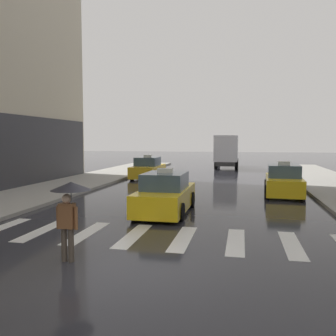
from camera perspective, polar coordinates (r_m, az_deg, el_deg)
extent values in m
plane|color=#26262B|center=(8.18, -6.72, -16.49)|extent=(160.00, 160.00, 0.00)
cube|color=silver|center=(13.22, -25.33, -8.69)|extent=(0.50, 2.80, 0.01)
cube|color=silver|center=(12.37, -19.54, -9.41)|extent=(0.50, 2.80, 0.01)
cube|color=silver|center=(11.66, -12.94, -10.11)|extent=(0.50, 2.80, 0.01)
cube|color=silver|center=(11.12, -5.57, -10.74)|extent=(0.50, 2.80, 0.01)
cube|color=silver|center=(10.77, 2.44, -11.22)|extent=(0.50, 2.80, 0.01)
cube|color=silver|center=(10.64, 10.83, -11.50)|extent=(0.50, 2.80, 0.01)
cube|color=silver|center=(10.73, 19.27, -11.54)|extent=(0.50, 2.80, 0.01)
cube|color=yellow|center=(14.36, -0.38, -4.95)|extent=(1.81, 4.51, 0.84)
cube|color=#384C5B|center=(14.16, -0.47, -2.06)|extent=(1.61, 2.10, 0.64)
cube|color=silver|center=(14.12, -0.47, -0.41)|extent=(0.60, 0.24, 0.18)
cylinder|color=black|center=(15.89, -2.36, -4.88)|extent=(0.22, 0.66, 0.66)
cylinder|color=black|center=(15.56, 3.78, -5.08)|extent=(0.22, 0.66, 0.66)
cylinder|color=black|center=(13.33, -5.25, -6.72)|extent=(0.22, 0.66, 0.66)
cylinder|color=black|center=(12.94, 2.06, -7.05)|extent=(0.22, 0.66, 0.66)
cube|color=#F2EAB2|center=(16.68, -0.83, -3.48)|extent=(0.20, 0.04, 0.14)
cube|color=#F2EAB2|center=(16.45, 3.46, -3.60)|extent=(0.20, 0.04, 0.14)
cube|color=yellow|center=(19.90, 18.05, -2.52)|extent=(2.04, 4.59, 0.84)
cube|color=#384C5B|center=(19.72, 18.11, -0.42)|extent=(1.71, 2.18, 0.64)
cube|color=silver|center=(19.69, 18.14, 0.77)|extent=(0.61, 0.27, 0.18)
cylinder|color=black|center=(21.23, 15.53, -2.66)|extent=(0.26, 0.67, 0.66)
cylinder|color=black|center=(21.32, 20.13, -2.74)|extent=(0.26, 0.67, 0.66)
cylinder|color=black|center=(18.56, 15.61, -3.68)|extent=(0.26, 0.67, 0.66)
cylinder|color=black|center=(18.66, 20.88, -3.77)|extent=(0.26, 0.67, 0.66)
cube|color=#F2EAB2|center=(22.12, 16.10, -1.67)|extent=(0.20, 0.05, 0.14)
cube|color=#F2EAB2|center=(22.18, 19.35, -1.73)|extent=(0.20, 0.05, 0.14)
cube|color=gold|center=(27.08, -3.22, -0.48)|extent=(1.81, 4.51, 0.84)
cube|color=#384C5B|center=(26.93, -3.28, 1.07)|extent=(1.61, 2.10, 0.64)
cube|color=silver|center=(26.91, -3.29, 1.94)|extent=(0.60, 0.24, 0.18)
cylinder|color=black|center=(28.63, -4.18, -0.68)|extent=(0.22, 0.66, 0.66)
cylinder|color=black|center=(28.21, -0.84, -0.74)|extent=(0.22, 0.66, 0.66)
cylinder|color=black|center=(26.05, -5.80, -1.21)|extent=(0.22, 0.66, 0.66)
cylinder|color=black|center=(25.59, -2.14, -1.29)|extent=(0.22, 0.66, 0.66)
cube|color=#F2EAB2|center=(29.43, -3.28, 0.00)|extent=(0.20, 0.04, 0.14)
cube|color=#F2EAB2|center=(29.13, -0.88, -0.04)|extent=(0.20, 0.04, 0.14)
cube|color=#2D2D2D|center=(36.86, 9.40, 0.94)|extent=(1.81, 6.60, 0.40)
cube|color=silver|center=(40.10, 9.62, 3.01)|extent=(2.10, 1.80, 2.10)
cube|color=#384C5B|center=(41.01, 9.67, 3.56)|extent=(1.89, 0.04, 0.95)
cube|color=silver|center=(35.90, 9.38, 3.16)|extent=(2.21, 4.80, 2.50)
cylinder|color=black|center=(40.01, 8.15, 0.95)|extent=(0.28, 0.90, 0.90)
cylinder|color=black|center=(39.94, 11.02, 0.90)|extent=(0.28, 0.90, 0.90)
cylinder|color=black|center=(35.49, 7.69, 0.50)|extent=(0.28, 0.90, 0.90)
cylinder|color=black|center=(35.41, 10.92, 0.45)|extent=(0.28, 0.90, 0.90)
cylinder|color=#473D33|center=(9.10, -16.34, -11.72)|extent=(0.14, 0.14, 0.82)
cylinder|color=#473D33|center=(9.02, -15.31, -11.84)|extent=(0.14, 0.14, 0.82)
cube|color=brown|center=(8.89, -15.93, -7.38)|extent=(0.36, 0.24, 0.60)
sphere|color=beige|center=(8.82, -15.99, -4.71)|extent=(0.22, 0.22, 0.22)
cylinder|color=brown|center=(9.01, -17.23, -7.58)|extent=(0.09, 0.09, 0.55)
cylinder|color=brown|center=(8.80, -14.58, -7.81)|extent=(0.09, 0.09, 0.55)
cylinder|color=#4C4C4C|center=(8.78, -15.27, -5.53)|extent=(0.02, 0.02, 1.00)
cone|color=black|center=(8.72, -15.33, -2.81)|extent=(0.96, 0.96, 0.20)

